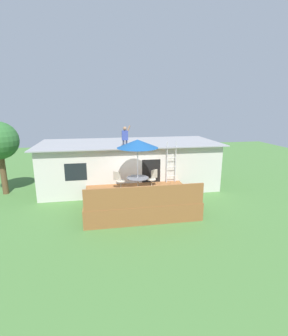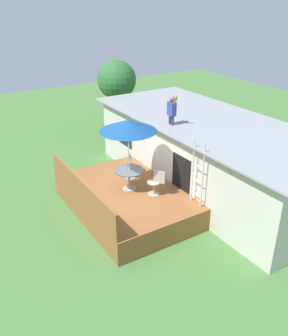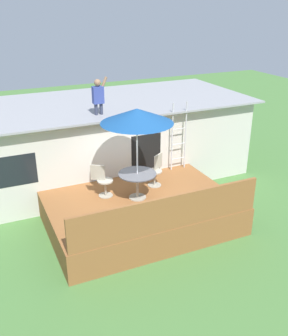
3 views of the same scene
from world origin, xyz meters
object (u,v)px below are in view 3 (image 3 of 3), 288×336
object	(u,v)px
person_figure	(98,94)
patio_chair_right	(156,170)
patio_umbrella	(137,116)
patio_chair_left	(103,181)
step_ladder	(179,136)
patio_table	(137,179)

from	to	relation	value
person_figure	patio_chair_right	world-z (taller)	person_figure
patio_umbrella	patio_chair_left	xyz separation A→B (m)	(-0.82, 0.52, -1.89)
patio_umbrella	patio_chair_right	xyz separation A→B (m)	(0.83, 0.55, -1.89)
person_figure	step_ladder	bearing A→B (deg)	-15.82
patio_chair_right	patio_umbrella	bearing A→B (deg)	-0.00
person_figure	patio_chair_left	distance (m)	2.58
patio_umbrella	patio_chair_left	size ratio (longest dim) A/B	2.76
step_ladder	patio_chair_left	distance (m)	3.02
person_figure	patio_table	bearing A→B (deg)	-79.92
patio_table	step_ladder	xyz separation A→B (m)	(2.02, 1.33, 0.51)
patio_chair_right	step_ladder	bearing A→B (deg)	-179.98
step_ladder	patio_table	bearing A→B (deg)	-146.50
patio_table	patio_umbrella	bearing A→B (deg)	-116.57
patio_chair_left	patio_chair_right	size ratio (longest dim) A/B	1.00
step_ladder	person_figure	distance (m)	2.85
step_ladder	patio_chair_right	xyz separation A→B (m)	(-1.18, -0.78, -0.64)
patio_table	patio_umbrella	size ratio (longest dim) A/B	0.41
patio_chair_right	person_figure	bearing A→B (deg)	-84.18
patio_table	step_ladder	world-z (taller)	step_ladder
patio_umbrella	step_ladder	xyz separation A→B (m)	(2.02, 1.33, -1.25)
step_ladder	patio_chair_right	world-z (taller)	step_ladder
step_ladder	patio_chair_left	xyz separation A→B (m)	(-2.84, -0.81, -0.64)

